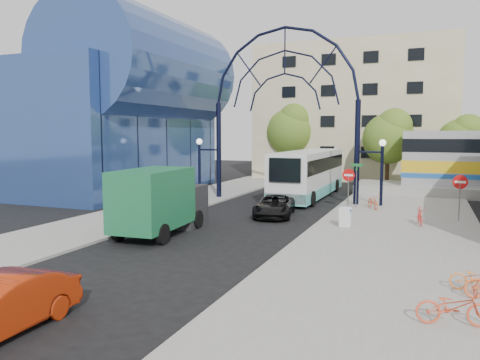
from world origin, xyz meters
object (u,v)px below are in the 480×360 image
at_px(bike_near_a, 373,202).
at_px(bike_far_a, 454,307).
at_px(tree_north_b, 292,129).
at_px(tree_north_a, 390,136).
at_px(city_bus, 309,173).
at_px(street_name_sign, 356,176).
at_px(sandwich_board, 345,215).
at_px(tree_north_c, 463,140).
at_px(bike_near_b, 420,216).
at_px(do_not_enter_sign, 460,187).
at_px(black_suv, 274,206).
at_px(bike_far_c, 477,278).
at_px(stop_sign, 349,179).
at_px(gateway_arch, 285,79).
at_px(green_truck, 161,201).

relative_size(bike_near_a, bike_far_a, 0.91).
distance_m(tree_north_b, bike_far_a, 38.11).
distance_m(tree_north_a, city_bus, 10.46).
distance_m(street_name_sign, sandwich_board, 6.78).
height_order(tree_north_c, bike_near_b, tree_north_c).
xyz_separation_m(do_not_enter_sign, street_name_sign, (-5.80, 2.60, 0.15)).
xyz_separation_m(tree_north_a, black_suv, (-4.93, -17.74, -3.99)).
bearing_deg(bike_far_a, tree_north_c, -15.10).
relative_size(tree_north_b, bike_far_c, 5.25).
height_order(stop_sign, bike_far_a, stop_sign).
bearing_deg(bike_near_a, gateway_arch, 141.22).
xyz_separation_m(stop_sign, street_name_sign, (0.40, 0.60, 0.14)).
bearing_deg(green_truck, tree_north_b, 89.55).
distance_m(tree_north_a, tree_north_b, 10.79).
bearing_deg(tree_north_a, city_bus, -120.43).
height_order(do_not_enter_sign, black_suv, do_not_enter_sign).
bearing_deg(tree_north_b, do_not_enter_sign, -53.26).
distance_m(street_name_sign, tree_north_c, 16.95).
bearing_deg(street_name_sign, bike_near_b, -49.88).
xyz_separation_m(tree_north_a, city_bus, (-5.10, -8.69, -2.78)).
bearing_deg(bike_far_c, black_suv, 42.63).
relative_size(stop_sign, sandwich_board, 2.53).
bearing_deg(black_suv, do_not_enter_sign, 0.41).
relative_size(gateway_arch, bike_far_c, 8.95).
bearing_deg(bike_far_c, gateway_arch, 33.60).
height_order(city_bus, green_truck, city_bus).
distance_m(sandwich_board, bike_near_b, 4.03).
bearing_deg(stop_sign, bike_near_a, 22.36).
distance_m(do_not_enter_sign, bike_near_a, 5.60).
distance_m(gateway_arch, sandwich_board, 12.52).
bearing_deg(black_suv, green_truck, -128.86).
xyz_separation_m(black_suv, bike_near_b, (7.88, -0.18, -0.05)).
height_order(bike_near_a, bike_near_b, bike_near_b).
xyz_separation_m(stop_sign, sandwich_board, (0.80, -6.02, -1.25)).
height_order(gateway_arch, tree_north_b, gateway_arch).
relative_size(tree_north_b, tree_north_c, 1.23).
relative_size(gateway_arch, street_name_sign, 4.87).
bearing_deg(bike_far_c, bike_far_a, 165.42).
bearing_deg(sandwich_board, bike_near_b, 30.20).
distance_m(tree_north_a, black_suv, 18.84).
bearing_deg(bike_far_a, gateway_arch, 16.10).
distance_m(tree_north_c, bike_far_c, 30.46).
bearing_deg(tree_north_c, bike_near_b, -98.69).
bearing_deg(bike_near_b, city_bus, 122.83).
relative_size(do_not_enter_sign, bike_near_a, 1.53).
bearing_deg(tree_north_b, bike_near_a, -59.68).
xyz_separation_m(do_not_enter_sign, bike_near_b, (-1.92, -2.00, -1.40)).
bearing_deg(bike_near_b, bike_near_a, 113.26).
relative_size(stop_sign, tree_north_c, 0.38).
bearing_deg(bike_far_a, tree_north_a, -4.33).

